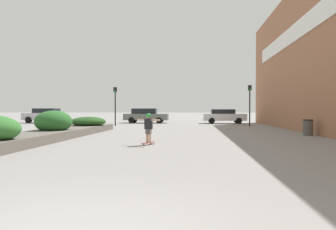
{
  "coord_description": "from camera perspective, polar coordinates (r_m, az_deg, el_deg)",
  "views": [
    {
      "loc": [
        1.35,
        -3.02,
        1.42
      ],
      "look_at": [
        -0.36,
        16.29,
        1.08
      ],
      "focal_mm": 32.0,
      "sensor_mm": 36.0,
      "label": 1
    }
  ],
  "objects": [
    {
      "name": "car_center_right",
      "position": [
        31.67,
        10.63,
        -0.18
      ],
      "size": [
        4.37,
        1.86,
        1.47
      ],
      "rotation": [
        0.0,
        0.0,
        -1.57
      ],
      "color": "silver",
      "rests_on": "ground_plane"
    },
    {
      "name": "skateboarder",
      "position": [
        12.12,
        -3.74,
        -1.88
      ],
      "size": [
        1.02,
        0.55,
        1.19
      ],
      "rotation": [
        0.0,
        0.0,
        -0.46
      ],
      "color": "tan",
      "rests_on": "skateboard"
    },
    {
      "name": "traffic_light_right",
      "position": [
        26.73,
        15.32,
        3.09
      ],
      "size": [
        0.28,
        0.3,
        3.54
      ],
      "color": "black",
      "rests_on": "ground_plane"
    },
    {
      "name": "planter_box",
      "position": [
        15.82,
        -21.2,
        -2.55
      ],
      "size": [
        2.35,
        14.15,
        1.39
      ],
      "color": "#605B54",
      "rests_on": "ground_plane"
    },
    {
      "name": "traffic_light_left",
      "position": [
        27.14,
        -10.03,
        2.95
      ],
      "size": [
        0.28,
        0.3,
        3.44
      ],
      "color": "black",
      "rests_on": "ground_plane"
    },
    {
      "name": "skateboard",
      "position": [
        12.18,
        -3.74,
        -5.35
      ],
      "size": [
        0.49,
        0.76,
        0.09
      ],
      "rotation": [
        0.0,
        0.0,
        -0.46
      ],
      "color": "maroon",
      "rests_on": "ground_plane"
    },
    {
      "name": "car_leftmost",
      "position": [
        34.9,
        -22.33,
        -0.04
      ],
      "size": [
        4.38,
        1.96,
        1.57
      ],
      "rotation": [
        0.0,
        0.0,
        1.57
      ],
      "color": "#BCBCC1",
      "rests_on": "ground_plane"
    },
    {
      "name": "car_center_left",
      "position": [
        32.38,
        -4.24,
        -0.08
      ],
      "size": [
        4.75,
        1.84,
        1.56
      ],
      "rotation": [
        0.0,
        0.0,
        -1.57
      ],
      "color": "slate",
      "rests_on": "ground_plane"
    },
    {
      "name": "building_wall_right",
      "position": [
        18.12,
        28.58,
        12.23
      ],
      "size": [
        0.67,
        35.16,
        9.94
      ],
      "color": "#9E6647",
      "rests_on": "ground_plane"
    },
    {
      "name": "trash_bin",
      "position": [
        18.11,
        25.09,
        -2.18
      ],
      "size": [
        0.54,
        0.54,
        0.88
      ],
      "color": "#514C47",
      "rests_on": "ground_plane"
    }
  ]
}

